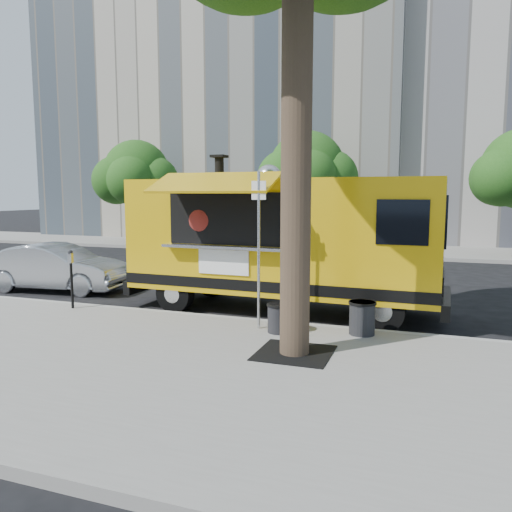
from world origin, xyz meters
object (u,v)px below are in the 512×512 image
at_px(far_tree_b, 307,170).
at_px(food_truck, 281,239).
at_px(trash_bin_right, 362,317).
at_px(far_tree_a, 137,174).
at_px(trash_bin_left, 279,317).
at_px(sedan, 57,268).
at_px(sign_post, 259,241).
at_px(parking_meter, 71,272).

bearing_deg(far_tree_b, food_truck, -78.96).
bearing_deg(trash_bin_right, far_tree_a, 134.76).
relative_size(trash_bin_left, trash_bin_right, 0.89).
xyz_separation_m(food_truck, trash_bin_right, (2.12, -1.87, -1.23)).
bearing_deg(food_truck, sedan, 179.55).
distance_m(sign_post, trash_bin_right, 2.39).
xyz_separation_m(sign_post, trash_bin_left, (0.45, -0.14, -1.40)).
bearing_deg(far_tree_a, sign_post, -50.17).
distance_m(sign_post, trash_bin_left, 1.48).
bearing_deg(sedan, far_tree_a, 15.94).
relative_size(food_truck, trash_bin_right, 11.99).
height_order(far_tree_a, sedan, far_tree_a).
distance_m(sign_post, parking_meter, 4.64).
relative_size(food_truck, trash_bin_left, 13.50).
height_order(parking_meter, trash_bin_left, parking_meter).
height_order(sign_post, sedan, sign_post).
bearing_deg(sign_post, parking_meter, 177.48).
distance_m(food_truck, trash_bin_right, 3.08).
relative_size(sign_post, trash_bin_left, 5.49).
relative_size(sign_post, trash_bin_right, 4.87).
bearing_deg(far_tree_b, far_tree_a, -177.46).
bearing_deg(far_tree_a, far_tree_b, 2.54).
bearing_deg(trash_bin_left, food_truck, 105.57).
bearing_deg(trash_bin_left, trash_bin_right, 14.55).
relative_size(sedan, trash_bin_right, 6.56).
height_order(food_truck, trash_bin_left, food_truck).
relative_size(sign_post, food_truck, 0.41).
distance_m(far_tree_b, trash_bin_right, 15.08).
bearing_deg(sedan, sign_post, -115.23).
bearing_deg(trash_bin_right, food_truck, 138.59).
xyz_separation_m(far_tree_a, trash_bin_left, (12.00, -13.99, -3.33)).
distance_m(sign_post, sedan, 7.35).
xyz_separation_m(far_tree_b, trash_bin_right, (4.49, -14.00, -3.35)).
xyz_separation_m(far_tree_a, food_truck, (11.37, -11.73, -2.07)).
bearing_deg(far_tree_a, trash_bin_left, -49.38).
distance_m(far_tree_b, trash_bin_left, 15.08).
height_order(food_truck, sedan, food_truck).
height_order(sign_post, parking_meter, sign_post).
bearing_deg(food_truck, far_tree_a, 135.67).
xyz_separation_m(parking_meter, sedan, (-2.31, 2.16, -0.32)).
relative_size(parking_meter, trash_bin_right, 2.17).
height_order(trash_bin_left, trash_bin_right, trash_bin_right).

